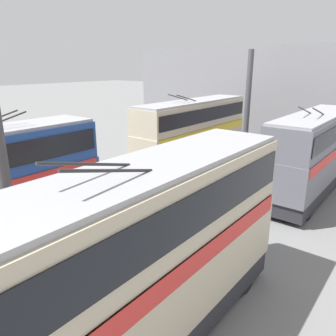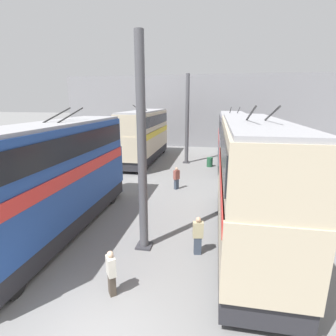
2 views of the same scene
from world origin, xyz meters
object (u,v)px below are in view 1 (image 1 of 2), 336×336
bus_right_far (193,130)px  person_by_left_row (59,318)px  person_aisle_midway (172,208)px  bus_left_near (147,252)px  oil_drum (268,186)px  bus_left_far (313,150)px

bus_right_far → person_by_left_row: bearing=-157.9°
person_aisle_midway → person_by_left_row: bearing=-39.1°
bus_left_near → oil_drum: (13.44, 1.99, -2.61)m
bus_right_far → oil_drum: (-1.46, -6.73, -2.49)m
bus_left_far → bus_right_far: bus_right_far is taller
person_aisle_midway → oil_drum: person_aisle_midway is taller
person_by_left_row → oil_drum: person_by_left_row is taller
bus_right_far → person_aisle_midway: 9.88m
bus_left_near → bus_left_far: size_ratio=1.03×
bus_left_far → bus_right_far: size_ratio=0.90×
bus_left_far → person_by_left_row: bearing=172.7°
person_by_left_row → person_aisle_midway: person_by_left_row is taller
bus_left_near → person_aisle_midway: (6.40, 4.13, -2.22)m
bus_right_far → bus_left_near: bearing=-149.6°
bus_right_far → bus_left_far: bearing=-91.5°
person_by_left_row → bus_right_far: bearing=-168.0°
bus_right_far → person_aisle_midway: (-8.49, -4.59, -2.10)m
bus_left_far → person_by_left_row: bus_left_far is taller
bus_left_near → bus_right_far: bearing=30.4°
bus_left_near → person_aisle_midway: bearing=32.8°
person_by_left_row → oil_drum: bearing=169.6°
person_by_left_row → oil_drum: (14.92, -0.07, -0.42)m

